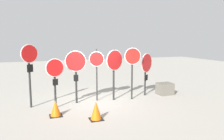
{
  "coord_description": "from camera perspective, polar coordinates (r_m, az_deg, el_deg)",
  "views": [
    {
      "loc": [
        -2.54,
        -9.17,
        2.8
      ],
      "look_at": [
        0.76,
        0.0,
        1.41
      ],
      "focal_mm": 35.0,
      "sensor_mm": 36.0,
      "label": 1
    }
  ],
  "objects": [
    {
      "name": "ground_plane",
      "position": [
        9.92,
        -4.16,
        -8.32
      ],
      "size": [
        40.0,
        40.0,
        0.0
      ],
      "primitive_type": "plane",
      "color": "gray"
    },
    {
      "name": "stop_sign_0",
      "position": [
        9.36,
        -20.74,
        1.54
      ],
      "size": [
        0.65,
        0.43,
        2.6
      ],
      "rotation": [
        0.0,
        0.0,
        0.58
      ],
      "color": "black",
      "rests_on": "ground"
    },
    {
      "name": "stop_sign_1",
      "position": [
        9.04,
        -14.69,
        -1.08
      ],
      "size": [
        0.73,
        0.21,
        2.04
      ],
      "rotation": [
        0.0,
        0.0,
        0.22
      ],
      "color": "black",
      "rests_on": "ground"
    },
    {
      "name": "stop_sign_2",
      "position": [
        9.52,
        -9.45,
        0.85
      ],
      "size": [
        0.88,
        0.25,
        2.31
      ],
      "rotation": [
        0.0,
        0.0,
        -0.25
      ],
      "color": "black",
      "rests_on": "ground"
    },
    {
      "name": "stop_sign_3",
      "position": [
        9.79,
        -4.04,
        1.67
      ],
      "size": [
        0.64,
        0.26,
        2.36
      ],
      "rotation": [
        0.0,
        0.0,
        -0.34
      ],
      "color": "black",
      "rests_on": "ground"
    },
    {
      "name": "stop_sign_4",
      "position": [
        9.88,
        0.62,
        1.38
      ],
      "size": [
        0.88,
        0.37,
        2.34
      ],
      "rotation": [
        0.0,
        0.0,
        0.38
      ],
      "color": "black",
      "rests_on": "ground"
    },
    {
      "name": "stop_sign_5",
      "position": [
        10.02,
        5.36,
        1.98
      ],
      "size": [
        0.76,
        0.18,
        2.41
      ],
      "rotation": [
        0.0,
        0.0,
        -0.14
      ],
      "color": "black",
      "rests_on": "ground"
    },
    {
      "name": "stop_sign_6",
      "position": [
        10.88,
        8.96,
        0.88
      ],
      "size": [
        0.82,
        0.51,
        2.11
      ],
      "rotation": [
        0.0,
        0.0,
        0.55
      ],
      "color": "black",
      "rests_on": "ground"
    },
    {
      "name": "traffic_cone_0",
      "position": [
        8.34,
        -14.54,
        -9.64
      ],
      "size": [
        0.45,
        0.45,
        0.6
      ],
      "color": "black",
      "rests_on": "ground"
    },
    {
      "name": "traffic_cone_1",
      "position": [
        7.76,
        -4.19,
        -10.52
      ],
      "size": [
        0.46,
        0.46,
        0.66
      ],
      "color": "black",
      "rests_on": "ground"
    },
    {
      "name": "storage_crate",
      "position": [
        11.46,
        13.63,
        -4.77
      ],
      "size": [
        0.75,
        0.62,
        0.59
      ],
      "color": "#605B51",
      "rests_on": "ground"
    }
  ]
}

